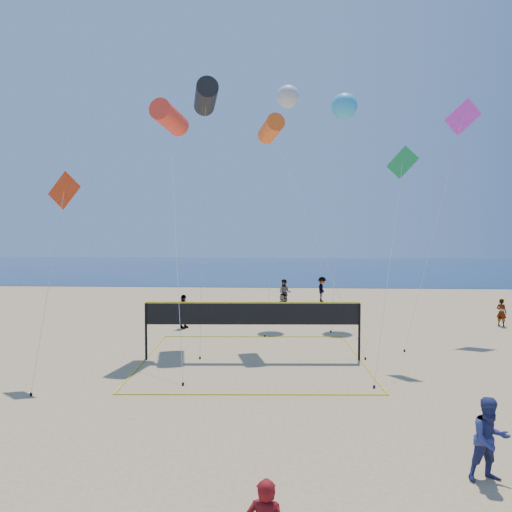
{
  "coord_description": "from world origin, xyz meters",
  "views": [
    {
      "loc": [
        -0.08,
        -9.54,
        5.44
      ],
      "look_at": [
        -0.72,
        2.0,
        4.83
      ],
      "focal_mm": 35.0,
      "sensor_mm": 36.0,
      "label": 1
    }
  ],
  "objects": [
    {
      "name": "ground",
      "position": [
        0.0,
        0.0,
        0.0
      ],
      "size": [
        120.0,
        120.0,
        0.0
      ],
      "primitive_type": "plane",
      "color": "tan",
      "rests_on": "ground"
    },
    {
      "name": "ocean",
      "position": [
        0.0,
        62.0,
        0.01
      ],
      "size": [
        140.0,
        50.0,
        0.03
      ],
      "primitive_type": "cube",
      "color": "navy",
      "rests_on": "ground"
    },
    {
      "name": "bystander_a",
      "position": [
        4.39,
        1.27,
        0.91
      ],
      "size": [
        0.99,
        0.83,
        1.83
      ],
      "primitive_type": "imported",
      "rotation": [
        0.0,
        0.0,
        0.17
      ],
      "color": "navy",
      "rests_on": "ground"
    },
    {
      "name": "far_person_0",
      "position": [
        -5.62,
        17.56,
        0.93
      ],
      "size": [
        1.04,
        1.14,
        1.86
      ],
      "primitive_type": "imported",
      "rotation": [
        0.0,
        0.0,
        0.89
      ],
      "color": "gray",
      "rests_on": "ground"
    },
    {
      "name": "far_person_1",
      "position": [
        -0.11,
        20.7,
        0.79
      ],
      "size": [
        1.38,
        1.37,
        1.59
      ],
      "primitive_type": "imported",
      "rotation": [
        0.0,
        0.0,
        -0.78
      ],
      "color": "gray",
      "rests_on": "ground"
    },
    {
      "name": "far_person_2",
      "position": [
        12.23,
        19.12,
        0.78
      ],
      "size": [
        0.66,
        0.68,
        1.56
      ],
      "primitive_type": "imported",
      "rotation": [
        0.0,
        0.0,
        2.28
      ],
      "color": "gray",
      "rests_on": "ground"
    },
    {
      "name": "far_person_3",
      "position": [
        0.01,
        26.0,
        0.95
      ],
      "size": [
        1.04,
        0.87,
        1.9
      ],
      "primitive_type": "imported",
      "rotation": [
        0.0,
        0.0,
        -0.17
      ],
      "color": "gray",
      "rests_on": "ground"
    },
    {
      "name": "far_person_4",
      "position": [
        2.84,
        28.24,
        0.94
      ],
      "size": [
        0.94,
        1.34,
        1.89
      ],
      "primitive_type": "imported",
      "rotation": [
        0.0,
        0.0,
        1.36
      ],
      "color": "gray",
      "rests_on": "ground"
    },
    {
      "name": "volleyball_net",
      "position": [
        -1.37,
        11.05,
        1.67
      ],
      "size": [
        9.55,
        9.41,
        2.44
      ],
      "rotation": [
        0.0,
        0.0,
        0.05
      ],
      "color": "black",
      "rests_on": "ground"
    },
    {
      "name": "kite_0",
      "position": [
        -5.34,
        13.47,
        10.59
      ],
      "size": [
        2.52,
        7.34,
        11.26
      ],
      "rotation": [
        0.0,
        0.0,
        -0.18
      ],
      "color": "#FF3A27",
      "rests_on": "ground"
    },
    {
      "name": "kite_1",
      "position": [
        -4.01,
        15.7,
        12.12
      ],
      "size": [
        1.64,
        6.09,
        12.84
      ],
      "rotation": [
        0.0,
        0.0,
        0.23
      ],
      "color": "black",
      "rests_on": "ground"
    },
    {
      "name": "kite_2",
      "position": [
        -0.71,
        15.01,
        10.34
      ],
      "size": [
        4.82,
        4.88,
        10.93
      ],
      "rotation": [
        0.0,
        0.0,
        0.27
      ],
      "color": "#FF5F1B",
      "rests_on": "ground"
    },
    {
      "name": "kite_3",
      "position": [
        -8.31,
        8.65,
        6.51
      ],
      "size": [
        1.43,
        2.94,
        7.64
      ],
      "rotation": [
        0.0,
        0.0,
        -0.06
      ],
      "color": "red",
      "rests_on": "ground"
    },
    {
      "name": "kite_4",
      "position": [
        4.78,
        11.61,
        7.67
      ],
      "size": [
        2.53,
        4.81,
        8.97
      ],
      "rotation": [
        0.0,
        0.0,
        -0.33
      ],
      "color": "#1B924B",
      "rests_on": "ground"
    },
    {
      "name": "kite_5",
      "position": [
        9.22,
        17.59,
        10.91
      ],
      "size": [
        5.13,
        5.21,
        12.42
      ],
      "rotation": [
        0.0,
        0.0,
        0.26
      ],
      "color": "#F93CDD",
      "rests_on": "ground"
    },
    {
      "name": "kite_6",
      "position": [
        0.15,
        21.48,
        13.58
      ],
      "size": [
        1.95,
        6.73,
        14.28
      ],
      "rotation": [
        0.0,
        0.0,
        0.06
      ],
      "color": "silver",
      "rests_on": "ground"
    },
    {
      "name": "kite_7",
      "position": [
        3.57,
        21.33,
        12.92
      ],
      "size": [
        2.13,
        5.45,
        13.71
      ],
      "rotation": [
        0.0,
        0.0,
        0.26
      ],
      "color": "#37B5E8",
      "rests_on": "ground"
    }
  ]
}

